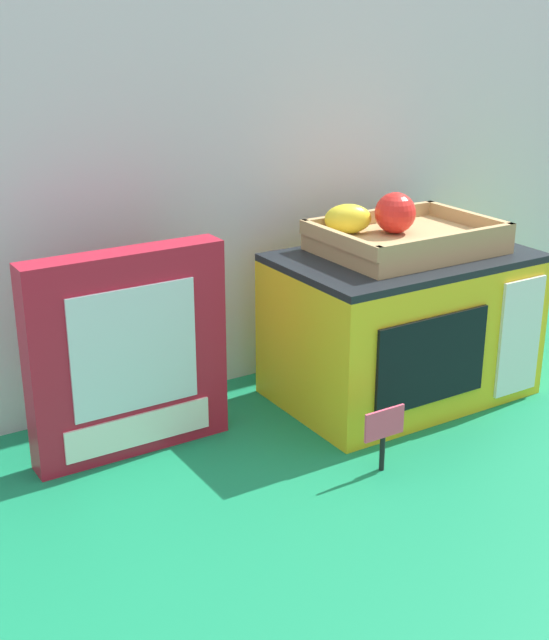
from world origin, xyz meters
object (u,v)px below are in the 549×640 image
(toy_microwave, at_px, (401,325))
(loose_toy_apple, at_px, (499,335))
(price_sign, at_px, (384,430))
(food_groups_crate, at_px, (400,236))
(cookie_set_box, at_px, (128,355))

(toy_microwave, xyz_separation_m, loose_toy_apple, (0.30, 0.05, -0.10))
(toy_microwave, height_order, price_sign, toy_microwave)
(food_groups_crate, xyz_separation_m, price_sign, (-0.20, -0.22, -0.22))
(cookie_set_box, bearing_deg, toy_microwave, -6.43)
(toy_microwave, relative_size, cookie_set_box, 1.34)
(toy_microwave, bearing_deg, cookie_set_box, 173.57)
(food_groups_crate, distance_m, price_sign, 0.37)
(price_sign, relative_size, loose_toy_apple, 1.56)
(toy_microwave, distance_m, cookie_set_box, 0.49)
(toy_microwave, xyz_separation_m, food_groups_crate, (0.01, 0.02, 0.15))
(toy_microwave, bearing_deg, food_groups_crate, 73.66)
(toy_microwave, distance_m, price_sign, 0.29)
(food_groups_crate, relative_size, price_sign, 2.89)
(cookie_set_box, xyz_separation_m, loose_toy_apple, (0.78, -0.00, -0.13))
(loose_toy_apple, bearing_deg, cookie_set_box, 179.72)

